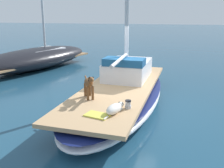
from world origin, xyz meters
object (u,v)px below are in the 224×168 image
at_px(dog_white, 115,109).
at_px(deck_winch, 128,105).
at_px(deck_towel, 97,115).
at_px(sailboat_main, 119,96).
at_px(dog_brown, 89,84).
at_px(moored_boat_port_side, 35,58).

distance_m(dog_white, deck_winch, 0.44).
bearing_deg(deck_towel, deck_winch, 46.28).
height_order(sailboat_main, dog_white, dog_white).
xyz_separation_m(dog_brown, moored_boat_port_side, (-5.04, 5.97, -0.51)).
height_order(dog_brown, deck_winch, dog_brown).
bearing_deg(dog_brown, dog_white, -43.43).
bearing_deg(dog_white, deck_winch, 54.85).
height_order(dog_brown, dog_white, dog_brown).
relative_size(dog_white, deck_winch, 4.48).
xyz_separation_m(dog_brown, dog_white, (0.91, -0.86, -0.32)).
xyz_separation_m(deck_winch, deck_towel, (-0.60, -0.63, -0.08)).
bearing_deg(moored_boat_port_side, deck_winch, -46.21).
bearing_deg(deck_winch, dog_brown, 156.76).
distance_m(sailboat_main, moored_boat_port_side, 7.25).
bearing_deg(sailboat_main, dog_white, -80.86).
bearing_deg(deck_towel, dog_brown, 116.59).
xyz_separation_m(sailboat_main, deck_towel, (0.01, -2.49, 0.34)).
bearing_deg(dog_white, sailboat_main, 99.14).
relative_size(sailboat_main, dog_brown, 8.67).
distance_m(deck_towel, moored_boat_port_side, 9.05).
bearing_deg(sailboat_main, moored_boat_port_side, 140.48).
height_order(dog_brown, deck_towel, dog_brown).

